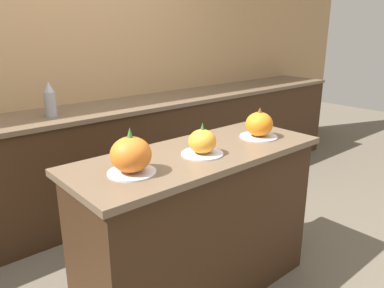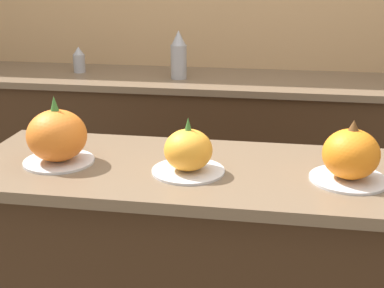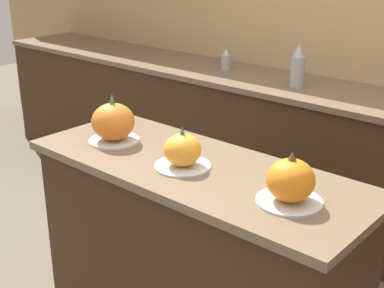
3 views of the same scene
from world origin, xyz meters
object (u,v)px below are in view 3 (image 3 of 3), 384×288
Objects in this scene: pumpkin_cake_right at (290,182)px; pumpkin_cake_left at (113,123)px; pumpkin_cake_center at (183,152)px; bottle_short at (226,60)px; bottle_tall at (298,66)px.

pumpkin_cake_left is at bearing 179.86° from pumpkin_cake_right.
pumpkin_cake_left is 0.42m from pumpkin_cake_center.
bottle_short is (-0.46, 1.38, -0.00)m from pumpkin_cake_left.
bottle_tall reaches higher than pumpkin_cake_center.
bottle_tall is at bearing 83.99° from pumpkin_cake_left.
pumpkin_cake_center is at bearing -2.07° from pumpkin_cake_left.
pumpkin_cake_center is at bearing -178.42° from pumpkin_cake_right.
pumpkin_cake_left reaches higher than pumpkin_cake_right.
bottle_tall is (-0.75, 1.31, 0.06)m from pumpkin_cake_right.
bottle_tall reaches higher than pumpkin_cake_right.
bottle_short is at bearing 122.04° from pumpkin_cake_center.
pumpkin_cake_left is 1.01× the size of pumpkin_cake_center.
pumpkin_cake_left is 1.46m from bottle_short.
pumpkin_cake_right is 1.51m from bottle_tall.
pumpkin_cake_left reaches higher than pumpkin_cake_center.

